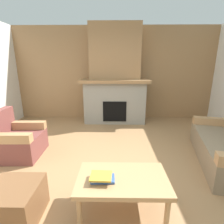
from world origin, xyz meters
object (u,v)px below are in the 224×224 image
at_px(armchair, 17,140).
at_px(ottoman, 16,203).
at_px(fireplace, 115,81).
at_px(coffee_table, 123,182).

bearing_deg(armchair, ottoman, -61.79).
xyz_separation_m(fireplace, armchair, (-1.79, -2.09, -0.87)).
bearing_deg(armchair, coffee_table, -32.95).
relative_size(armchair, coffee_table, 0.85).
relative_size(armchair, ottoman, 1.63).
distance_m(coffee_table, ottoman, 1.17).
relative_size(fireplace, ottoman, 5.19).
bearing_deg(ottoman, coffee_table, 6.83).
xyz_separation_m(fireplace, coffee_table, (0.09, -3.31, -0.79)).
distance_m(fireplace, ottoman, 3.73).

